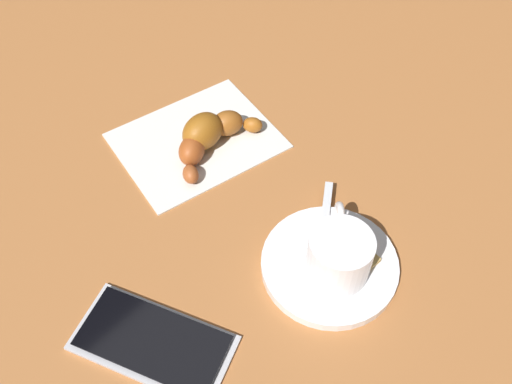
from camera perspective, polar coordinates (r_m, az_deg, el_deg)
name	(u,v)px	position (r m, az deg, el deg)	size (l,w,h in m)	color
ground_plane	(260,188)	(0.66, 0.44, 0.44)	(1.80, 1.80, 0.00)	#A36333
saucer	(329,265)	(0.60, 7.48, -7.35)	(0.14, 0.14, 0.01)	white
espresso_cup	(339,254)	(0.57, 8.48, -6.29)	(0.08, 0.08, 0.05)	white
teaspoon	(322,249)	(0.60, 6.70, -5.75)	(0.09, 0.12, 0.01)	silver
sugar_packet	(352,244)	(0.61, 9.74, -5.21)	(0.07, 0.02, 0.01)	tan
napkin	(195,142)	(0.71, -6.27, 5.12)	(0.15, 0.19, 0.00)	silver
croissant	(208,134)	(0.69, -4.86, 5.88)	(0.07, 0.14, 0.05)	#9B5519
cell_phone	(153,342)	(0.57, -10.44, -14.79)	(0.17, 0.13, 0.01)	#B9B8BE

